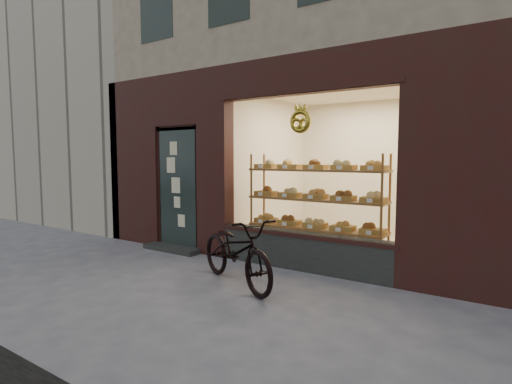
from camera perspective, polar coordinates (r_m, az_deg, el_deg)
The scene contains 4 objects.
ground at distance 4.64m, azimuth -11.30°, elevation -15.92°, with size 90.00×90.00×0.00m, color #555362.
neighbor_left at distance 15.56m, azimuth -22.66°, elevation 15.18°, with size 12.00×7.00×9.00m, color #AFA99A.
display_shelf at distance 6.23m, azimuth 8.49°, elevation -2.17°, with size 2.20×0.45×1.70m.
bicycle at distance 5.19m, azimuth -2.84°, elevation -8.38°, with size 0.60×1.71×0.90m, color black.
Camera 1 is at (3.09, -3.04, 1.65)m, focal length 28.00 mm.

